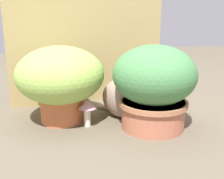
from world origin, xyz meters
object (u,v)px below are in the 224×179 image
at_px(leafy_planter, 154,85).
at_px(grass_planter, 60,78).
at_px(cat, 126,97).
at_px(mushroom_ornament_pink, 87,108).

bearing_deg(leafy_planter, grass_planter, 151.89).
height_order(leafy_planter, cat, leafy_planter).
bearing_deg(cat, leafy_planter, -63.56).
xyz_separation_m(grass_planter, leafy_planter, (0.43, -0.23, -0.01)).
xyz_separation_m(grass_planter, mushroom_ornament_pink, (0.11, -0.12, -0.14)).
xyz_separation_m(leafy_planter, mushroom_ornament_pink, (-0.32, 0.11, -0.12)).
distance_m(grass_planter, mushroom_ornament_pink, 0.21).
bearing_deg(leafy_planter, cat, 116.44).
height_order(leafy_planter, mushroom_ornament_pink, leafy_planter).
distance_m(grass_planter, cat, 0.37).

